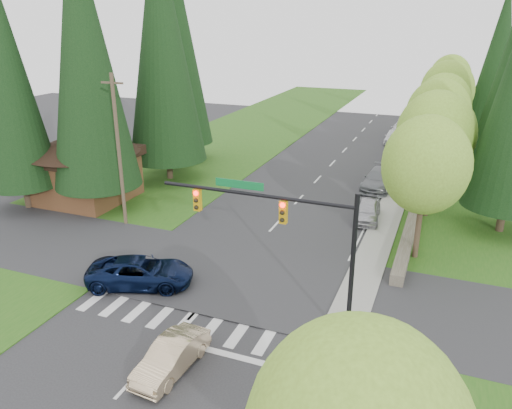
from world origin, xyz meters
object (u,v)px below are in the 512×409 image
Objects in this scene: parked_car_b at (379,179)px; parked_car_d at (393,137)px; parked_car_a at (368,211)px; parked_car_e at (401,129)px; parked_car_c at (398,151)px; suv_navy at (141,272)px; sedan_champagne at (171,356)px.

parked_car_d is (-0.95, 16.60, -0.07)m from parked_car_b.
parked_car_a is 0.77× the size of parked_car_e.
parked_car_d is at bearing -91.02° from parked_car_e.
parked_car_c is at bearing 90.82° from parked_car_b.
parked_car_b reaches higher than suv_navy.
parked_car_c is 10.90m from parked_car_e.
parked_car_b is at bearing -94.67° from parked_car_c.
suv_navy is 22.50m from parked_car_b.
parked_car_b is at bearing -87.99° from parked_car_d.
parked_car_b is (4.15, 25.87, 0.15)m from sedan_champagne.
parked_car_b is 16.62m from parked_car_d.
suv_navy is 42.33m from parked_car_e.
sedan_champagne is 36.16m from parked_car_c.
sedan_champagne is 19.17m from parked_car_a.
suv_navy is at bearing -109.91° from parked_car_c.
parked_car_b is 1.28× the size of parked_car_d.
suv_navy is at bearing -97.58° from parked_car_e.
sedan_champagne is 0.72× the size of parked_car_b.
suv_navy is 0.99× the size of parked_car_b.
parked_car_d is (-1.28, 6.58, -0.08)m from parked_car_c.
suv_navy is 16.35m from parked_car_a.
sedan_champagne is 0.80× the size of parked_car_c.
parked_car_e is at bearing 91.94° from parked_car_c.
parked_car_b is at bearing -84.40° from parked_car_e.
parked_car_b is 10.02m from parked_car_c.
parked_car_e is (-0.57, 20.88, -0.02)m from parked_car_b.
parked_car_c is (4.47, 35.88, 0.16)m from sedan_champagne.
parked_car_a is 23.86m from parked_car_d.
suv_navy is at bearing 137.28° from sedan_champagne.
parked_car_c reaches higher than parked_car_d.
parked_car_b is 20.89m from parked_car_e.
parked_car_b is at bearing 85.03° from sedan_champagne.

